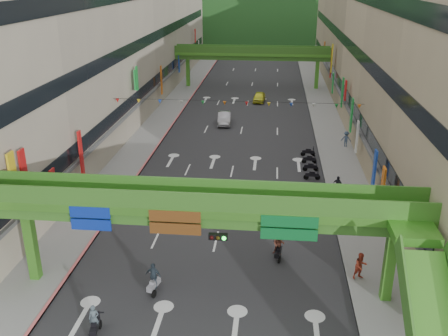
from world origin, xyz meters
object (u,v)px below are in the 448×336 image
Objects in this scene: scooter_rider_near at (94,322)px; scooter_rider_mid at (279,245)px; car_yellow at (259,97)px; pedestrian_red at (360,268)px; overpass_near at (218,221)px; car_silver at (224,118)px.

scooter_rider_mid is at bearing 41.66° from scooter_rider_near.
scooter_rider_mid is at bearing -82.53° from car_yellow.
scooter_rider_near is 13.34m from scooter_rider_mid.
overpass_near is at bearing 173.24° from pedestrian_red.
scooter_rider_mid is 0.43× the size of car_silver.
pedestrian_red is at bearing 24.03° from scooter_rider_near.
car_silver is at bearing -104.47° from car_yellow.
overpass_near reaches higher than pedestrian_red.
overpass_near is 6.60× the size of car_yellow.
car_yellow is at bearing 93.67° from scooter_rider_mid.
pedestrian_red is (15.19, 6.77, 0.06)m from scooter_rider_near.
scooter_rider_near is 16.64m from pedestrian_red.
car_yellow is at bearing 89.14° from overpass_near.
overpass_near reaches higher than car_silver.
overpass_near is at bearing -127.68° from scooter_rider_mid.
overpass_near is 14.93× the size of scooter_rider_near.
pedestrian_red is (8.87, 2.62, -4.29)m from overpass_near.
scooter_rider_mid is 33.27m from car_silver.
scooter_rider_mid is (3.64, 4.71, -4.17)m from overpass_near.
overpass_near is 10.19m from pedestrian_red.
pedestrian_red is at bearing -76.44° from car_yellow.
pedestrian_red is at bearing -74.81° from car_silver.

